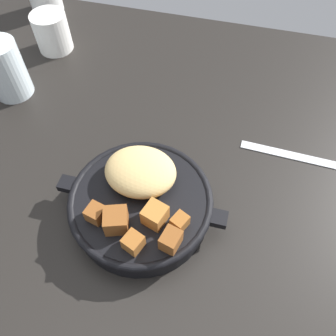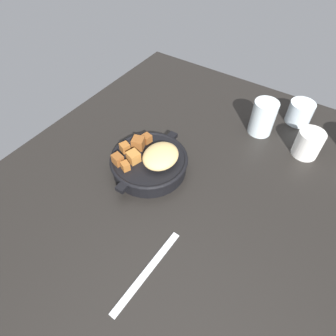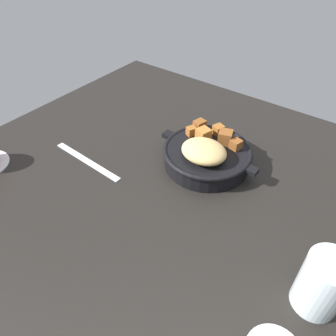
# 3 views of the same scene
# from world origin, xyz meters

# --- Properties ---
(ground_plane) EXTENTS (1.14, 0.92, 0.02)m
(ground_plane) POSITION_xyz_m (0.00, 0.00, -0.01)
(ground_plane) COLOR black
(cast_iron_skillet) EXTENTS (0.26, 0.21, 0.08)m
(cast_iron_skillet) POSITION_xyz_m (0.01, -0.08, 0.03)
(cast_iron_skillet) COLOR black
(cast_iron_skillet) RESTS_ON ground_plane
(butter_knife) EXTENTS (0.22, 0.03, 0.00)m
(butter_knife) POSITION_xyz_m (0.25, 0.09, 0.00)
(butter_knife) COLOR silver
(butter_knife) RESTS_ON ground_plane
(ceramic_mug_white) EXTENTS (0.07, 0.07, 0.08)m
(ceramic_mug_white) POSITION_xyz_m (-0.29, 0.27, 0.04)
(ceramic_mug_white) COLOR silver
(ceramic_mug_white) RESTS_ON ground_plane
(water_glass_tall) EXTENTS (0.07, 0.07, 0.11)m
(water_glass_tall) POSITION_xyz_m (-0.32, 0.12, 0.05)
(water_glass_tall) COLOR silver
(water_glass_tall) RESTS_ON ground_plane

